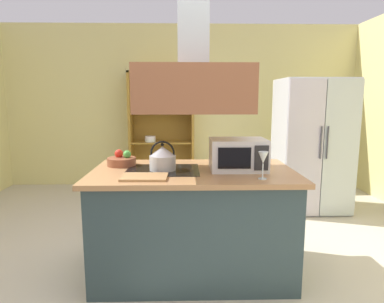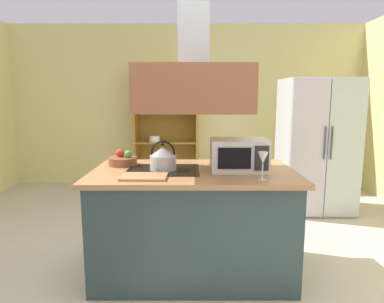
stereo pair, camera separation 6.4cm
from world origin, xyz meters
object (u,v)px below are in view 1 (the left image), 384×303
(refrigerator, at_px, (312,145))
(fruit_bowl, at_px, (122,160))
(wine_glass_on_counter, at_px, (263,159))
(dish_cabinet, at_px, (162,137))
(microwave, at_px, (238,154))
(kettle, at_px, (163,158))
(cutting_board, at_px, (144,177))

(refrigerator, xyz_separation_m, fruit_bowl, (-2.26, -1.43, 0.07))
(wine_glass_on_counter, bearing_deg, dish_cabinet, 106.73)
(microwave, bearing_deg, fruit_bowl, 168.48)
(refrigerator, xyz_separation_m, kettle, (-1.88, -1.64, 0.13))
(cutting_board, relative_size, wine_glass_on_counter, 1.65)
(dish_cabinet, bearing_deg, wine_glass_on_counter, -73.27)
(kettle, height_order, microwave, microwave)
(fruit_bowl, bearing_deg, kettle, -28.94)
(microwave, bearing_deg, refrigerator, 52.41)
(kettle, height_order, cutting_board, kettle)
(dish_cabinet, relative_size, wine_glass_on_counter, 9.31)
(cutting_board, bearing_deg, fruit_bowl, 118.09)
(dish_cabinet, xyz_separation_m, wine_glass_on_counter, (0.95, -3.15, 0.20))
(refrigerator, bearing_deg, kettle, -139.03)
(dish_cabinet, xyz_separation_m, fruit_bowl, (-0.19, -2.62, 0.09))
(refrigerator, bearing_deg, fruit_bowl, -147.73)
(microwave, distance_m, wine_glass_on_counter, 0.35)
(kettle, bearing_deg, refrigerator, 40.97)
(dish_cabinet, height_order, wine_glass_on_counter, dish_cabinet)
(microwave, xyz_separation_m, wine_glass_on_counter, (0.13, -0.33, 0.02))
(cutting_board, height_order, microwave, microwave)
(kettle, distance_m, cutting_board, 0.31)
(fruit_bowl, bearing_deg, refrigerator, 32.27)
(dish_cabinet, distance_m, wine_glass_on_counter, 3.30)
(refrigerator, distance_m, wine_glass_on_counter, 2.26)
(microwave, relative_size, wine_glass_on_counter, 2.23)
(dish_cabinet, height_order, cutting_board, dish_cabinet)
(cutting_board, bearing_deg, microwave, 20.38)
(microwave, relative_size, fruit_bowl, 1.82)
(wine_glass_on_counter, relative_size, fruit_bowl, 0.81)
(fruit_bowl, bearing_deg, wine_glass_on_counter, -25.02)
(dish_cabinet, relative_size, fruit_bowl, 7.57)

